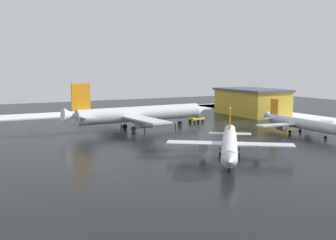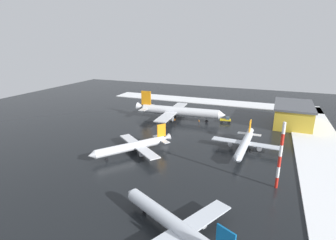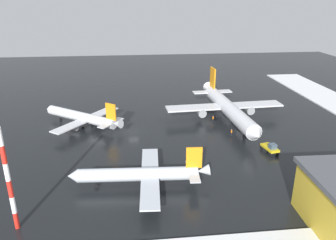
{
  "view_description": "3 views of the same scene",
  "coord_description": "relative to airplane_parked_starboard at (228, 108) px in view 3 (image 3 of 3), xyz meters",
  "views": [
    {
      "loc": [
        -72.04,
        48.73,
        16.22
      ],
      "look_at": [
        11.19,
        3.79,
        4.11
      ],
      "focal_mm": 45.0,
      "sensor_mm": 36.0,
      "label": 1
    },
    {
      "loc": [
        -79.54,
        -32.84,
        34.03
      ],
      "look_at": [
        15.02,
        4.67,
        3.11
      ],
      "focal_mm": 28.0,
      "sensor_mm": 36.0,
      "label": 2
    },
    {
      "loc": [
        0.23,
        -79.75,
        33.06
      ],
      "look_at": [
        9.28,
        1.38,
        2.21
      ],
      "focal_mm": 35.0,
      "sensor_mm": 36.0,
      "label": 3
    }
  ],
  "objects": [
    {
      "name": "airplane_parked_portside",
      "position": [
        -25.16,
        -31.51,
        -1.45
      ],
      "size": [
        26.16,
        21.7,
        7.77
      ],
      "rotation": [
        0.0,
        0.0,
        3.08
      ],
      "color": "silver",
      "rests_on": "ground_plane"
    },
    {
      "name": "ground_crew_mid_apron",
      "position": [
        4.77,
        2.58,
        -3.05
      ],
      "size": [
        0.36,
        0.36,
        1.71
      ],
      "rotation": [
        0.0,
        0.0,
        3.37
      ],
      "color": "black",
      "rests_on": "ground_plane"
    },
    {
      "name": "antenna_mast",
      "position": [
        -44.43,
        -41.08,
        4.27
      ],
      "size": [
        0.7,
        0.7,
        16.58
      ],
      "color": "red",
      "rests_on": "ground_plane"
    },
    {
      "name": "pushback_tug",
      "position": [
        4.12,
        -20.77,
        -2.74
      ],
      "size": [
        2.98,
        4.91,
        2.5
      ],
      "rotation": [
        0.0,
        0.0,
        4.89
      ],
      "color": "gold",
      "rests_on": "ground_plane"
    },
    {
      "name": "airplane_parked_starboard",
      "position": [
        0.0,
        0.0,
        0.0
      ],
      "size": [
        33.95,
        40.95,
        12.16
      ],
      "rotation": [
        0.0,
        0.0,
        4.77
      ],
      "color": "silver",
      "rests_on": "ground_plane"
    },
    {
      "name": "ground_crew_by_nose_gear",
      "position": [
        -1.72,
        -10.28,
        -3.05
      ],
      "size": [
        0.36,
        0.36,
        1.71
      ],
      "rotation": [
        0.0,
        0.0,
        1.7
      ],
      "color": "black",
      "rests_on": "ground_plane"
    },
    {
      "name": "ground_plane",
      "position": [
        -26.38,
        -4.53,
        -4.02
      ],
      "size": [
        240.0,
        240.0,
        0.0
      ],
      "primitive_type": "plane",
      "color": "black"
    },
    {
      "name": "ground_crew_near_tug",
      "position": [
        -4.01,
        -0.1,
        -3.05
      ],
      "size": [
        0.36,
        0.36,
        1.71
      ],
      "rotation": [
        0.0,
        0.0,
        3.22
      ],
      "color": "black",
      "rests_on": "ground_plane"
    },
    {
      "name": "airplane_far_rear",
      "position": [
        -39.89,
        0.36,
        -1.34
      ],
      "size": [
        23.23,
        20.38,
        8.12
      ],
      "rotation": [
        0.0,
        0.0,
        2.5
      ],
      "color": "silver",
      "rests_on": "ground_plane"
    }
  ]
}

